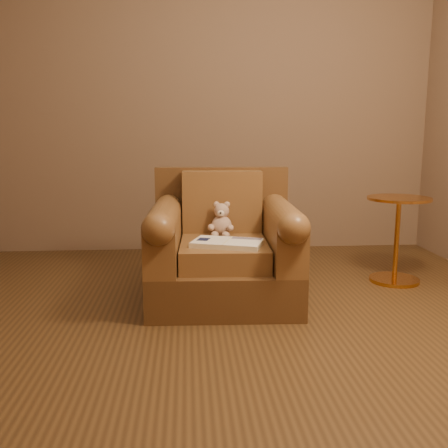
{
  "coord_description": "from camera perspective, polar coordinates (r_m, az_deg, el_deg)",
  "views": [
    {
      "loc": [
        -0.17,
        -2.49,
        1.05
      ],
      "look_at": [
        0.05,
        0.5,
        0.5
      ],
      "focal_mm": 40.0,
      "sensor_mm": 36.0,
      "label": 1
    }
  ],
  "objects": [
    {
      "name": "floor",
      "position": [
        2.7,
        -0.32,
        -12.4
      ],
      "size": [
        4.0,
        4.0,
        0.0
      ],
      "primitive_type": "plane",
      "color": "#4E351A",
      "rests_on": "ground"
    },
    {
      "name": "armchair",
      "position": [
        3.17,
        -0.09,
        -2.98
      ],
      "size": [
        0.94,
        0.89,
        0.82
      ],
      "rotation": [
        0.0,
        0.0,
        -0.04
      ],
      "color": "brown",
      "rests_on": "floor"
    },
    {
      "name": "teddy_bear",
      "position": [
        3.21,
        -0.3,
        0.11
      ],
      "size": [
        0.17,
        0.19,
        0.23
      ],
      "rotation": [
        0.0,
        0.0,
        -0.17
      ],
      "color": "tan",
      "rests_on": "armchair"
    },
    {
      "name": "guidebook",
      "position": [
        2.95,
        0.37,
        -2.2
      ],
      "size": [
        0.46,
        0.35,
        0.03
      ],
      "rotation": [
        0.0,
        0.0,
        -0.32
      ],
      "color": "beige",
      "rests_on": "armchair"
    },
    {
      "name": "side_table",
      "position": [
        3.71,
        19.15,
        -1.38
      ],
      "size": [
        0.43,
        0.43,
        0.61
      ],
      "color": "#CF8839",
      "rests_on": "floor"
    }
  ]
}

